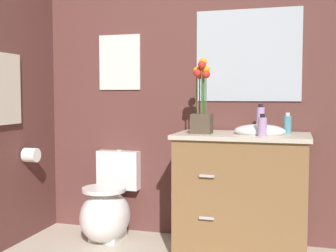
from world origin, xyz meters
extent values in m
cube|color=brown|center=(0.20, 1.70, 1.25)|extent=(3.96, 0.05, 2.50)
ellipsoid|color=white|center=(-0.65, 1.35, 0.20)|extent=(0.38, 0.48, 0.40)
cube|color=white|center=(-0.65, 1.40, 0.09)|extent=(0.22, 0.26, 0.18)
cube|color=white|center=(-0.65, 1.64, 0.52)|extent=(0.36, 0.13, 0.32)
cylinder|color=white|center=(-0.65, 1.33, 0.42)|extent=(0.34, 0.34, 0.03)
cylinder|color=#B7B7BC|center=(-0.65, 1.64, 0.68)|extent=(0.04, 0.04, 0.02)
cube|color=brown|center=(0.41, 1.37, 0.42)|extent=(0.90, 0.52, 0.84)
cube|color=beige|center=(0.41, 1.37, 0.86)|extent=(0.94, 0.56, 0.03)
ellipsoid|color=white|center=(0.53, 1.37, 0.89)|extent=(0.36, 0.26, 0.10)
cylinder|color=#B7B7BC|center=(0.53, 1.53, 0.96)|extent=(0.02, 0.02, 0.18)
cube|color=#B7B7BC|center=(0.21, 1.10, 0.61)|extent=(0.10, 0.02, 0.02)
cube|color=#B7B7BC|center=(0.21, 1.10, 0.32)|extent=(0.10, 0.02, 0.02)
cube|color=#4C3D2D|center=(0.13, 1.31, 0.94)|extent=(0.14, 0.14, 0.14)
cylinder|color=#386B2D|center=(0.16, 1.30, 1.17)|extent=(0.01, 0.01, 0.31)
sphere|color=orange|center=(0.16, 1.30, 1.33)|extent=(0.06, 0.06, 0.06)
cylinder|color=#386B2D|center=(0.15, 1.32, 1.16)|extent=(0.01, 0.01, 0.30)
sphere|color=orange|center=(0.15, 1.32, 1.32)|extent=(0.06, 0.06, 0.06)
cylinder|color=#386B2D|center=(0.13, 1.33, 1.20)|extent=(0.01, 0.01, 0.37)
sphere|color=orange|center=(0.13, 1.33, 1.38)|extent=(0.06, 0.06, 0.06)
cylinder|color=#386B2D|center=(0.11, 1.32, 1.15)|extent=(0.01, 0.01, 0.27)
sphere|color=red|center=(0.11, 1.32, 1.29)|extent=(0.06, 0.06, 0.06)
cylinder|color=#386B2D|center=(0.10, 1.31, 1.17)|extent=(0.01, 0.01, 0.31)
sphere|color=orange|center=(0.10, 1.31, 1.32)|extent=(0.06, 0.06, 0.06)
cylinder|color=#386B2D|center=(0.11, 1.28, 1.16)|extent=(0.01, 0.01, 0.29)
sphere|color=red|center=(0.11, 1.28, 1.30)|extent=(0.06, 0.06, 0.06)
cylinder|color=#386B2D|center=(0.14, 1.27, 1.19)|extent=(0.01, 0.01, 0.34)
sphere|color=red|center=(0.14, 1.27, 1.36)|extent=(0.06, 0.06, 0.06)
cylinder|color=#386B2D|center=(0.17, 1.29, 1.15)|extent=(0.01, 0.01, 0.28)
sphere|color=red|center=(0.17, 1.29, 1.29)|extent=(0.06, 0.06, 0.06)
cylinder|color=#B28CBF|center=(0.56, 1.22, 0.94)|extent=(0.06, 0.06, 0.13)
cylinder|color=black|center=(0.56, 1.22, 1.01)|extent=(0.03, 0.03, 0.02)
cylinder|color=teal|center=(0.72, 1.49, 0.94)|extent=(0.06, 0.06, 0.12)
cylinder|color=silver|center=(0.72, 1.49, 1.01)|extent=(0.03, 0.03, 0.02)
cylinder|color=#B28CBF|center=(0.53, 1.44, 0.97)|extent=(0.06, 0.06, 0.19)
cylinder|color=black|center=(0.53, 1.44, 1.07)|extent=(0.03, 0.03, 0.02)
cylinder|color=#B7B7BC|center=(-0.05, 1.49, 0.13)|extent=(0.18, 0.18, 0.26)
torus|color=#B7B7BC|center=(-0.05, 1.49, 0.27)|extent=(0.18, 0.18, 0.01)
cube|color=silver|center=(-0.65, 1.67, 1.42)|extent=(0.36, 0.01, 0.45)
cube|color=#B2BCC6|center=(0.41, 1.67, 1.45)|extent=(0.80, 0.01, 0.70)
cube|color=beige|center=(-1.26, 1.01, 1.19)|extent=(0.03, 0.28, 0.52)
cylinder|color=white|center=(-1.20, 1.20, 0.68)|extent=(0.11, 0.11, 0.11)
camera|label=1|loc=(0.79, -1.77, 1.15)|focal=47.18mm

